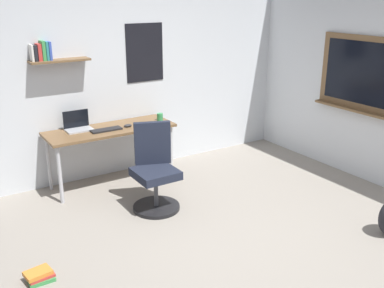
{
  "coord_description": "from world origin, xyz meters",
  "views": [
    {
      "loc": [
        -2.31,
        -2.83,
        2.3
      ],
      "look_at": [
        -0.05,
        0.73,
        0.85
      ],
      "focal_mm": 41.64,
      "sensor_mm": 36.0,
      "label": 1
    }
  ],
  "objects": [
    {
      "name": "computer_mouse",
      "position": [
        -0.17,
        2.01,
        0.74
      ],
      "size": [
        0.1,
        0.06,
        0.03
      ],
      "primitive_type": "ellipsoid",
      "color": "#262628",
      "rests_on": "desk"
    },
    {
      "name": "book_stack_on_floor",
      "position": [
        -1.69,
        0.52,
        0.05
      ],
      "size": [
        0.24,
        0.18,
        0.09
      ],
      "color": "#3D934C",
      "rests_on": "ground"
    },
    {
      "name": "office_chair",
      "position": [
        -0.23,
        1.21,
        0.41
      ],
      "size": [
        0.53,
        0.55,
        0.95
      ],
      "color": "black",
      "rests_on": "ground"
    },
    {
      "name": "desk",
      "position": [
        -0.37,
        2.09,
        0.65
      ],
      "size": [
        1.56,
        0.57,
        0.72
      ],
      "color": "brown",
      "rests_on": "ground"
    },
    {
      "name": "laptop",
      "position": [
        -0.72,
        2.22,
        0.78
      ],
      "size": [
        0.31,
        0.21,
        0.23
      ],
      "color": "#ADAFB5",
      "rests_on": "desk"
    },
    {
      "name": "coffee_mug",
      "position": [
        0.31,
        2.06,
        0.77
      ],
      "size": [
        0.08,
        0.08,
        0.09
      ],
      "primitive_type": "cylinder",
      "color": "#338C4C",
      "rests_on": "desk"
    },
    {
      "name": "ground_plane",
      "position": [
        0.0,
        0.0,
        0.0
      ],
      "size": [
        5.2,
        5.2,
        0.0
      ],
      "primitive_type": "plane",
      "color": "gray",
      "rests_on": "ground"
    },
    {
      "name": "wall_back",
      "position": [
        -0.01,
        2.45,
        1.3
      ],
      "size": [
        5.0,
        0.3,
        2.6
      ],
      "color": "silver",
      "rests_on": "ground"
    },
    {
      "name": "keyboard",
      "position": [
        -0.45,
        2.01,
        0.73
      ],
      "size": [
        0.37,
        0.13,
        0.02
      ],
      "primitive_type": "cube",
      "color": "black",
      "rests_on": "desk"
    }
  ]
}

